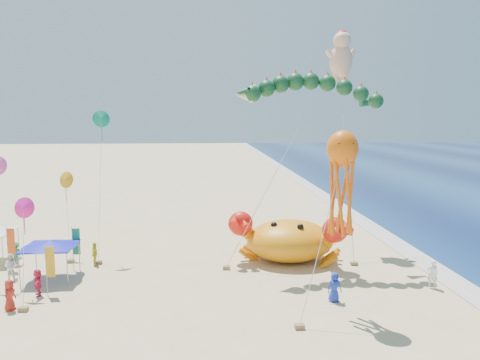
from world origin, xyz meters
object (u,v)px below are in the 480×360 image
at_px(crab_inflatable, 290,239).
at_px(octopus_kite, 342,175).
at_px(canopy_blue, 50,244).
at_px(dragon_kite, 311,94).
at_px(cherub_kite, 341,55).

height_order(crab_inflatable, octopus_kite, octopus_kite).
distance_m(octopus_kite, canopy_blue, 19.72).
xyz_separation_m(octopus_kite, canopy_blue, (-17.79, 6.69, -5.28)).
xyz_separation_m(dragon_kite, canopy_blue, (-17.97, -1.81, -9.99)).
relative_size(dragon_kite, canopy_blue, 3.83).
bearing_deg(octopus_kite, crab_inflatable, 96.25).
bearing_deg(canopy_blue, octopus_kite, -20.61).
xyz_separation_m(cherub_kite, canopy_blue, (-21.83, -7.73, -13.48)).
xyz_separation_m(crab_inflatable, cherub_kite, (5.06, 5.12, 14.22)).
bearing_deg(octopus_kite, cherub_kite, 74.34).
distance_m(dragon_kite, cherub_kite, 7.89).
height_order(cherub_kite, octopus_kite, cherub_kite).
height_order(dragon_kite, octopus_kite, dragon_kite).
height_order(cherub_kite, canopy_blue, cherub_kite).
distance_m(cherub_kite, canopy_blue, 26.80).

